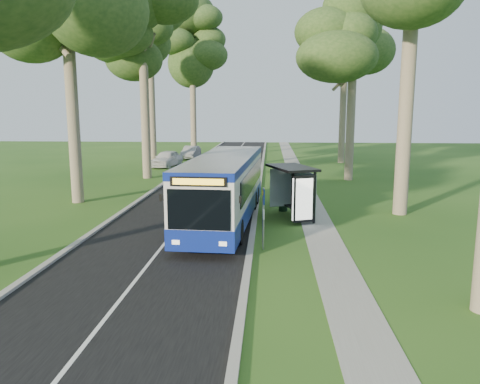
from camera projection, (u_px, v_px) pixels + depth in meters
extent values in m
plane|color=#254E18|center=(251.00, 244.00, 18.93)|extent=(120.00, 120.00, 0.00)
cube|color=black|center=(201.00, 197.00, 28.98)|extent=(7.00, 100.00, 0.02)
cube|color=#9E9B93|center=(258.00, 197.00, 28.75)|extent=(0.25, 100.00, 0.12)
cube|color=#9E9B93|center=(146.00, 196.00, 29.19)|extent=(0.25, 100.00, 0.12)
cube|color=white|center=(201.00, 197.00, 28.98)|extent=(0.12, 100.00, 0.00)
cube|color=gray|center=(307.00, 198.00, 28.57)|extent=(1.50, 100.00, 0.02)
cube|color=silver|center=(225.00, 186.00, 22.25)|extent=(3.18, 12.13, 2.85)
cube|color=navy|center=(225.00, 207.00, 22.43)|extent=(3.21, 12.16, 0.80)
cube|color=navy|center=(225.00, 159.00, 22.03)|extent=(3.21, 12.16, 0.32)
cube|color=black|center=(208.00, 210.00, 16.31)|extent=(2.25, 0.18, 1.45)
cube|color=yellow|center=(208.00, 182.00, 16.10)|extent=(1.80, 0.12, 0.22)
cube|color=black|center=(209.00, 248.00, 16.62)|extent=(2.40, 0.26, 0.30)
cylinder|color=black|center=(188.00, 231.00, 18.90)|extent=(0.34, 1.06, 1.04)
cylinder|color=black|center=(244.00, 232.00, 18.76)|extent=(0.34, 1.06, 1.04)
cylinder|color=black|center=(211.00, 198.00, 25.98)|extent=(0.34, 1.06, 1.04)
cylinder|color=black|center=(251.00, 198.00, 25.84)|extent=(0.34, 1.06, 1.04)
cylinder|color=gray|center=(263.00, 219.00, 17.96)|extent=(0.08, 0.08, 2.44)
cube|color=navy|center=(264.00, 196.00, 17.80)|extent=(0.09, 0.34, 0.60)
cylinder|color=yellow|center=(263.00, 193.00, 17.78)|extent=(0.04, 0.21, 0.21)
cube|color=white|center=(263.00, 214.00, 17.92)|extent=(0.09, 0.30, 0.39)
cube|color=black|center=(306.00, 199.00, 21.80)|extent=(0.13, 0.13, 2.50)
cube|color=black|center=(302.00, 190.00, 24.32)|extent=(0.13, 0.13, 2.50)
cube|color=black|center=(292.00, 168.00, 22.87)|extent=(2.63, 3.44, 0.12)
cube|color=silver|center=(306.00, 192.00, 23.04)|extent=(0.95, 2.40, 2.00)
cube|color=black|center=(293.00, 199.00, 21.72)|extent=(1.04, 0.53, 2.20)
cube|color=white|center=(293.00, 200.00, 21.64)|extent=(0.80, 0.32, 1.95)
cube|color=black|center=(297.00, 209.00, 23.51)|extent=(1.00, 1.82, 0.06)
cylinder|color=black|center=(283.00, 203.00, 25.01)|extent=(0.46, 0.46, 0.83)
cylinder|color=black|center=(283.00, 195.00, 24.93)|extent=(0.50, 0.50, 0.05)
imported|color=silver|center=(167.00, 159.00, 44.36)|extent=(2.64, 4.82, 1.56)
imported|color=#9C9FA3|center=(191.00, 152.00, 51.72)|extent=(1.71, 4.29, 1.39)
cylinder|color=#7A6B56|center=(72.00, 105.00, 26.48)|extent=(0.68, 0.68, 11.27)
cylinder|color=#7A6B56|center=(145.00, 104.00, 36.19)|extent=(0.69, 0.69, 11.52)
ellipsoid|color=#28481B|center=(142.00, 22.00, 35.13)|extent=(5.20, 5.20, 7.90)
cylinder|color=#7A6B56|center=(152.00, 102.00, 46.09)|extent=(0.71, 0.71, 12.11)
ellipsoid|color=#28481B|center=(149.00, 35.00, 44.98)|extent=(5.20, 5.20, 8.31)
cylinder|color=#7A6B56|center=(193.00, 103.00, 55.74)|extent=(0.71, 0.71, 12.39)
ellipsoid|color=#28481B|center=(192.00, 46.00, 54.60)|extent=(5.20, 5.20, 8.50)
cylinder|color=#7A6B56|center=(407.00, 90.00, 23.26)|extent=(0.72, 0.72, 12.62)
cylinder|color=#7A6B56|center=(351.00, 114.00, 35.32)|extent=(0.65, 0.65, 10.09)
ellipsoid|color=#28481B|center=(354.00, 40.00, 34.39)|extent=(5.20, 5.20, 6.92)
cylinder|color=#7A6B56|center=(343.00, 112.00, 47.03)|extent=(0.65, 0.65, 10.19)
ellipsoid|color=#28481B|center=(345.00, 57.00, 46.09)|extent=(5.20, 5.20, 6.98)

